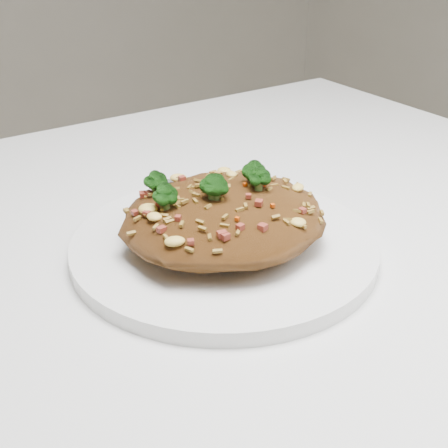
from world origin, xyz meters
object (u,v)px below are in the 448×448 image
Objects in this scene: dining_table at (109,369)px; fried_rice at (224,209)px; plate at (224,246)px; fork at (241,190)px.

dining_table is 6.51× the size of fried_rice.
fried_rice is (-0.00, 0.00, 0.04)m from plate.
fried_rice reaches higher than plate.
fork is (0.07, 0.07, 0.01)m from plate.
dining_table is at bearing 173.17° from plate.
plate is at bearing -89.32° from fork.
plate reaches higher than dining_table.
fork is at bearing 17.96° from dining_table.
dining_table is 9.53× the size of fork.
fork is at bearing 45.78° from fried_rice.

